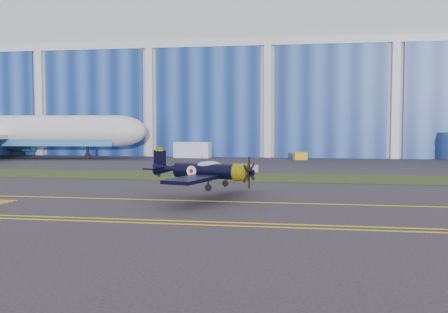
# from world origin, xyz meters

# --- Properties ---
(ground) EXTENTS (260.00, 260.00, 0.00)m
(ground) POSITION_xyz_m (0.00, 0.00, 0.00)
(ground) COLOR #38303A
(ground) RESTS_ON ground
(grass_median) EXTENTS (260.00, 10.00, 0.02)m
(grass_median) POSITION_xyz_m (0.00, 14.00, 0.02)
(grass_median) COLOR #475128
(grass_median) RESTS_ON ground
(hangar) EXTENTS (220.00, 45.70, 30.00)m
(hangar) POSITION_xyz_m (0.00, 71.79, 14.96)
(hangar) COLOR silver
(hangar) RESTS_ON ground
(taxiway_centreline) EXTENTS (200.00, 0.20, 0.02)m
(taxiway_centreline) POSITION_xyz_m (0.00, -5.00, 0.01)
(taxiway_centreline) COLOR yellow
(taxiway_centreline) RESTS_ON ground
(edge_line_near) EXTENTS (80.00, 0.20, 0.02)m
(edge_line_near) POSITION_xyz_m (0.00, -14.50, 0.01)
(edge_line_near) COLOR yellow
(edge_line_near) RESTS_ON ground
(edge_line_far) EXTENTS (80.00, 0.20, 0.02)m
(edge_line_far) POSITION_xyz_m (0.00, -13.50, 0.01)
(edge_line_far) COLOR yellow
(edge_line_far) RESTS_ON ground
(warbird) EXTENTS (12.73, 14.22, 3.59)m
(warbird) POSITION_xyz_m (-0.51, -3.82, 2.27)
(warbird) COLOR black
(warbird) RESTS_ON ground
(shipping_container) EXTENTS (6.52, 2.87, 2.78)m
(shipping_container) POSITION_xyz_m (-13.20, 46.53, 1.39)
(shipping_container) COLOR white
(shipping_container) RESTS_ON ground
(tug) EXTENTS (2.47, 1.94, 1.26)m
(tug) POSITION_xyz_m (5.96, 44.18, 0.63)
(tug) COLOR yellow
(tug) RESTS_ON ground
(barrier_a) EXTENTS (2.01, 0.63, 0.90)m
(barrier_a) POSITION_xyz_m (-3.09, 20.35, 0.45)
(barrier_a) COLOR #9E9394
(barrier_a) RESTS_ON ground
(barrier_b) EXTENTS (2.01, 0.63, 0.90)m
(barrier_b) POSITION_xyz_m (0.29, 20.42, 0.45)
(barrier_b) COLOR #9E8E91
(barrier_b) RESTS_ON ground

